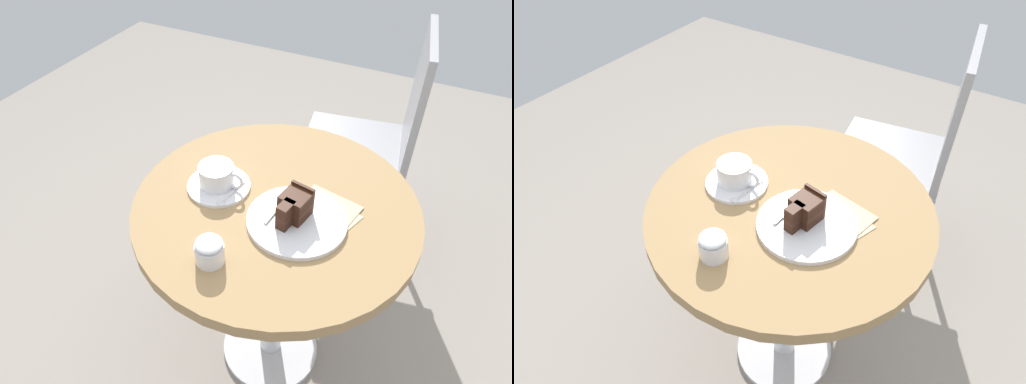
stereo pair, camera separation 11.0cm
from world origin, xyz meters
TOP-DOWN VIEW (x-y plane):
  - ground_plane at (0.00, 0.00)m, footprint 4.40×4.40m
  - cafe_table at (0.00, 0.00)m, footprint 0.72×0.72m
  - saucer at (-0.16, -0.01)m, footprint 0.16×0.16m
  - coffee_cup at (-0.16, -0.01)m, footprint 0.12×0.09m
  - teaspoon at (-0.11, -0.04)m, footprint 0.03×0.11m
  - cake_plate at (0.07, -0.04)m, footprint 0.24×0.24m
  - cake_slice at (0.06, -0.03)m, footprint 0.07×0.10m
  - fork at (0.02, 0.00)m, footprint 0.03×0.14m
  - napkin at (0.11, 0.01)m, footprint 0.20×0.20m
  - cafe_chair at (0.13, 0.65)m, footprint 0.44×0.44m
  - sugar_pot at (-0.05, -0.23)m, footprint 0.07×0.07m

SIDE VIEW (x-z plane):
  - ground_plane at x=0.00m, z-range -0.01..0.00m
  - cafe_chair at x=0.13m, z-range 0.09..0.99m
  - cafe_table at x=0.00m, z-range 0.23..0.91m
  - napkin at x=0.11m, z-range 0.69..0.69m
  - saucer at x=-0.16m, z-range 0.69..0.70m
  - cake_plate at x=0.07m, z-range 0.69..0.70m
  - teaspoon at x=-0.11m, z-range 0.70..0.70m
  - fork at x=0.02m, z-range 0.70..0.70m
  - sugar_pot at x=-0.05m, z-range 0.69..0.75m
  - coffee_cup at x=-0.16m, z-range 0.70..0.75m
  - cake_slice at x=0.06m, z-range 0.70..0.77m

